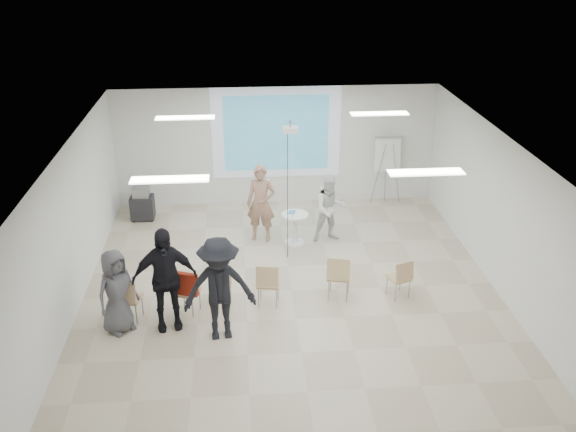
{
  "coord_description": "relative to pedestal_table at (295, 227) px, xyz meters",
  "views": [
    {
      "loc": [
        -0.92,
        -10.79,
        6.49
      ],
      "look_at": [
        0.0,
        0.8,
        1.25
      ],
      "focal_mm": 40.0,
      "sensor_mm": 36.0,
      "label": 1
    }
  ],
  "objects": [
    {
      "name": "fluor_panel_nw",
      "position": [
        -2.25,
        -0.05,
        2.55
      ],
      "size": [
        1.2,
        0.3,
        0.02
      ],
      "primitive_type": "cube",
      "color": "white",
      "rests_on": "ceiling"
    },
    {
      "name": "fluor_panel_ne",
      "position": [
        1.75,
        -0.05,
        2.55
      ],
      "size": [
        1.2,
        0.3,
        0.02
      ],
      "primitive_type": "cube",
      "color": "white",
      "rests_on": "ceiling"
    },
    {
      "name": "chair_center",
      "position": [
        -0.73,
        -2.55,
        0.11
      ],
      "size": [
        0.47,
        0.5,
        0.88
      ],
      "rotation": [
        0.0,
        0.0,
        -0.15
      ],
      "color": "tan",
      "rests_on": "floor"
    },
    {
      "name": "floor",
      "position": [
        -0.25,
        -2.05,
        -0.47
      ],
      "size": [
        8.0,
        9.0,
        0.1
      ],
      "primitive_type": "cube",
      "color": "beige",
      "rests_on": "ground"
    },
    {
      "name": "chair_right_far",
      "position": [
        1.8,
        -2.46,
        0.06
      ],
      "size": [
        0.49,
        0.51,
        0.81
      ],
      "rotation": [
        0.0,
        0.0,
        0.35
      ],
      "color": "tan",
      "rests_on": "floor"
    },
    {
      "name": "ceiling",
      "position": [
        -0.25,
        -2.05,
        2.63
      ],
      "size": [
        8.0,
        9.0,
        0.1
      ],
      "primitive_type": "cube",
      "color": "white",
      "rests_on": "wall_back"
    },
    {
      "name": "flipchart_easel",
      "position": [
        2.53,
        2.2,
        0.88
      ],
      "size": [
        0.76,
        0.58,
        1.76
      ],
      "rotation": [
        0.0,
        0.0,
        -0.08
      ],
      "color": "gray",
      "rests_on": "floor"
    },
    {
      "name": "chair_left_inner",
      "position": [
        -1.6,
        -2.41,
        0.1
      ],
      "size": [
        0.42,
        0.45,
        0.87
      ],
      "rotation": [
        0.0,
        0.0,
        -0.03
      ],
      "color": "tan",
      "rests_on": "floor"
    },
    {
      "name": "wall_right",
      "position": [
        3.8,
        -2.05,
        1.08
      ],
      "size": [
        0.1,
        9.0,
        3.0
      ],
      "primitive_type": "cube",
      "color": "silver",
      "rests_on": "floor"
    },
    {
      "name": "pedestal_table",
      "position": [
        0.0,
        0.0,
        0.0
      ],
      "size": [
        0.76,
        0.76,
        0.75
      ],
      "rotation": [
        0.0,
        0.0,
        -0.31
      ],
      "color": "white",
      "rests_on": "floor"
    },
    {
      "name": "projection_image",
      "position": [
        -0.25,
        2.42,
        1.43
      ],
      "size": [
        2.6,
        0.01,
        1.9
      ],
      "primitive_type": "cube",
      "color": "teal",
      "rests_on": "wall_back"
    },
    {
      "name": "controller_right",
      "position": [
        0.63,
        0.4,
        0.74
      ],
      "size": [
        0.06,
        0.13,
        0.04
      ],
      "primitive_type": "cube",
      "rotation": [
        0.0,
        0.0,
        0.14
      ],
      "color": "silver",
      "rests_on": "player_right"
    },
    {
      "name": "av_cart",
      "position": [
        -3.56,
        1.63,
        -0.03
      ],
      "size": [
        0.55,
        0.44,
        0.83
      ],
      "rotation": [
        0.0,
        0.0,
        -0.0
      ],
      "color": "black",
      "rests_on": "floor"
    },
    {
      "name": "laptop",
      "position": [
        -1.6,
        -2.31,
        0.05
      ],
      "size": [
        0.33,
        0.24,
        0.03
      ],
      "primitive_type": "imported",
      "rotation": [
        0.0,
        0.0,
        3.12
      ],
      "color": "black",
      "rests_on": "chair_left_inner"
    },
    {
      "name": "player_left",
      "position": [
        -0.73,
        0.3,
        0.59
      ],
      "size": [
        0.82,
        0.65,
        2.01
      ],
      "primitive_type": "imported",
      "rotation": [
        0.0,
        0.0,
        -0.22
      ],
      "color": "#A47964",
      "rests_on": "floor"
    },
    {
      "name": "chair_left_mid",
      "position": [
        -2.23,
        -2.71,
        0.09
      ],
      "size": [
        0.53,
        0.55,
        0.86
      ],
      "rotation": [
        0.0,
        0.0,
        -0.37
      ],
      "color": "tan",
      "rests_on": "floor"
    },
    {
      "name": "ceiling_projector",
      "position": [
        -0.15,
        -0.56,
        2.27
      ],
      "size": [
        0.3,
        0.25,
        3.0
      ],
      "color": "white",
      "rests_on": "ceiling"
    },
    {
      "name": "chair_far_left",
      "position": [
        -3.23,
        -2.87,
        0.09
      ],
      "size": [
        0.48,
        0.5,
        0.85
      ],
      "rotation": [
        0.0,
        0.0,
        -0.22
      ],
      "color": "tan",
      "rests_on": "floor"
    },
    {
      "name": "fluor_panel_se",
      "position": [
        1.75,
        -3.55,
        2.55
      ],
      "size": [
        1.2,
        0.3,
        0.02
      ],
      "primitive_type": "cube",
      "color": "white",
      "rests_on": "ceiling"
    },
    {
      "name": "audience_outer",
      "position": [
        -3.36,
        -3.12,
        0.45
      ],
      "size": [
        1.0,
        0.99,
        1.74
      ],
      "primitive_type": "imported",
      "rotation": [
        0.0,
        0.0,
        0.76
      ],
      "color": "#56565B",
      "rests_on": "floor"
    },
    {
      "name": "red_jacket",
      "position": [
        -2.2,
        -2.86,
        0.3
      ],
      "size": [
        0.45,
        0.26,
        0.43
      ],
      "primitive_type": "cube",
      "rotation": [
        0.0,
        0.0,
        -0.37
      ],
      "color": "#A12513",
      "rests_on": "chair_left_mid"
    },
    {
      "name": "player_right",
      "position": [
        0.81,
        0.15,
        0.44
      ],
      "size": [
        0.91,
        0.77,
        1.71
      ],
      "primitive_type": "imported",
      "rotation": [
        0.0,
        0.0,
        0.14
      ],
      "color": "white",
      "rests_on": "floor"
    },
    {
      "name": "projection_halo",
      "position": [
        -0.25,
        2.44,
        1.43
      ],
      "size": [
        3.2,
        0.01,
        2.3
      ],
      "primitive_type": "cube",
      "color": "silver",
      "rests_on": "wall_back"
    },
    {
      "name": "audience_mid",
      "position": [
        -1.58,
        -3.46,
        0.65
      ],
      "size": [
        1.46,
        0.9,
        2.14
      ],
      "primitive_type": "imported",
      "rotation": [
        0.0,
        0.0,
        0.11
      ],
      "color": "black",
      "rests_on": "floor"
    },
    {
      "name": "wall_left",
      "position": [
        -4.3,
        -2.05,
        1.08
      ],
      "size": [
        0.1,
        9.0,
        3.0
      ],
      "primitive_type": "cube",
      "color": "silver",
      "rests_on": "floor"
    },
    {
      "name": "wall_back",
      "position": [
        -0.25,
        2.5,
        1.08
      ],
      "size": [
        8.0,
        0.1,
        3.0
      ],
      "primitive_type": "cube",
      "color": "silver",
      "rests_on": "floor"
    },
    {
      "name": "fluor_panel_sw",
      "position": [
        -2.25,
        -3.55,
        2.55
      ],
      "size": [
        1.2,
        0.3,
        0.02
      ],
      "primitive_type": "cube",
      "color": "white",
      "rests_on": "ceiling"
    },
    {
      "name": "chair_right_inner",
      "position": [
        0.62,
        -2.41,
        0.13
      ],
      "size": [
        0.53,
        0.55,
        0.92
      ],
      "rotation": [
        0.0,
        0.0,
        -0.24
      ],
      "color": "tan",
      "rests_on": "floor"
    },
    {
      "name": "audience_left",
      "position": [
        -2.53,
        -3.07,
        0.68
      ],
      "size": [
        1.4,
        0.98,
        2.2
      ],
      "primitive_type": "imported",
      "rotation": [
        0.0,
        0.0,
        0.18
      ],
      "color": "black",
      "rests_on": "floor"
    },
    {
      "name": "controller_left",
      "position": [
        -0.55,
        0.55,
        0.91
      ],
      "size": [
        0.07,
        0.14,
        0.04
      ],
      "primitive_type": "cube",
      "rotation": [
        0.0,
        0.0,
        -0.22
      ],
      "color": "white",
      "rests_on": "player_left"
    }
  ]
}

